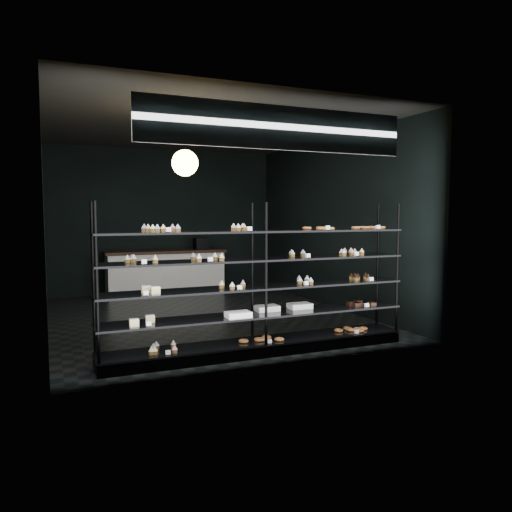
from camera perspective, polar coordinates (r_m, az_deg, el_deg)
name	(u,v)px	position (r m, az deg, el deg)	size (l,w,h in m)	color
room	(204,224)	(8.53, -5.98, 3.69)	(5.01, 6.01, 3.20)	black
display_shelf	(258,304)	(6.32, 0.21, -5.56)	(4.00, 0.50, 1.91)	black
signage	(278,128)	(5.88, 2.57, 14.43)	(3.30, 0.05, 0.50)	#0B0F38
pendant_lamp	(185,163)	(6.87, -8.12, 10.49)	(0.35, 0.35, 0.91)	black
service_counter	(166,272)	(11.00, -10.22, -1.82)	(2.58, 0.65, 1.23)	white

